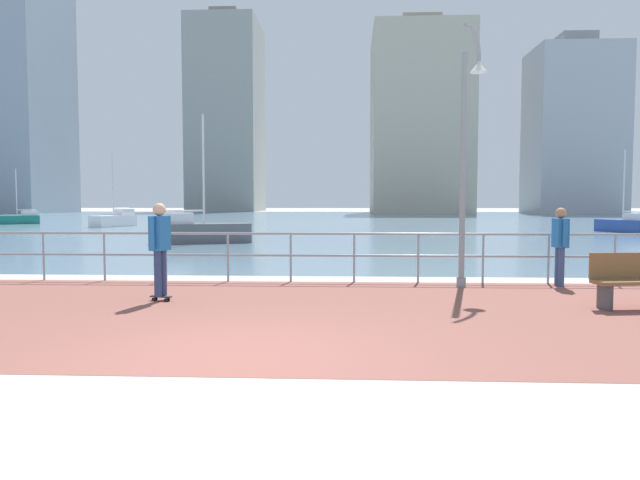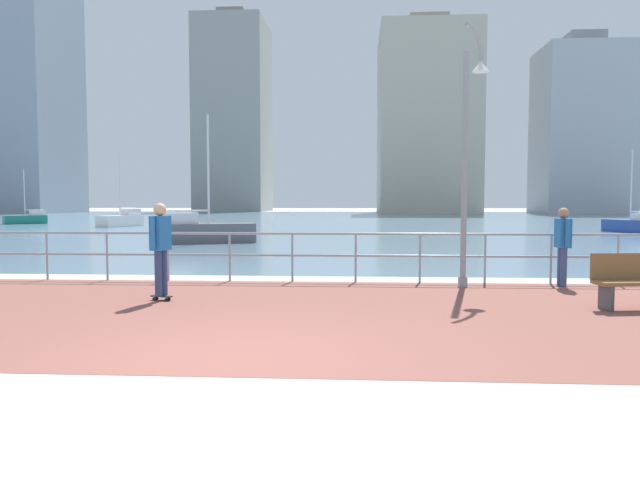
# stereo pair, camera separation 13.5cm
# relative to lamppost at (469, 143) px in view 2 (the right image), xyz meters

# --- Properties ---
(ground) EXTENTS (220.00, 220.00, 0.00)m
(ground) POSITION_rel_lamppost_xyz_m (-3.73, 33.99, -2.98)
(ground) COLOR #ADAAA5
(brick_paving) EXTENTS (28.00, 7.14, 0.01)m
(brick_paving) POSITION_rel_lamppost_xyz_m (-3.73, -3.09, -2.98)
(brick_paving) COLOR brown
(brick_paving) RESTS_ON ground
(harbor_water) EXTENTS (180.00, 88.00, 0.00)m
(harbor_water) POSITION_rel_lamppost_xyz_m (-3.73, 45.48, -2.98)
(harbor_water) COLOR slate
(harbor_water) RESTS_ON ground
(waterfront_railing) EXTENTS (25.25, 0.06, 1.10)m
(waterfront_railing) POSITION_rel_lamppost_xyz_m (-3.73, 0.48, -2.23)
(waterfront_railing) COLOR #8C99A3
(waterfront_railing) RESTS_ON ground
(lamppost) EXTENTS (0.64, 0.68, 5.39)m
(lamppost) POSITION_rel_lamppost_xyz_m (0.00, 0.00, 0.00)
(lamppost) COLOR gray
(lamppost) RESTS_ON ground
(skateboarder) EXTENTS (0.41, 0.55, 1.75)m
(skateboarder) POSITION_rel_lamppost_xyz_m (-5.81, -2.15, -1.93)
(skateboarder) COLOR black
(skateboarder) RESTS_ON ground
(bystander) EXTENTS (0.26, 0.55, 1.65)m
(bystander) POSITION_rel_lamppost_xyz_m (1.98, 0.13, -2.02)
(bystander) COLOR #384C7A
(bystander) RESTS_ON ground
(sailboat_gray) EXTENTS (2.25, 3.86, 5.18)m
(sailboat_gray) POSITION_rel_lamppost_xyz_m (-19.03, 28.52, -2.49)
(sailboat_gray) COLOR white
(sailboat_gray) RESTS_ON ground
(sailboat_blue) EXTENTS (2.09, 3.52, 4.73)m
(sailboat_blue) POSITION_rel_lamppost_xyz_m (13.33, 22.17, -2.53)
(sailboat_blue) COLOR #284799
(sailboat_blue) RESTS_ON ground
(sailboat_ivory) EXTENTS (2.92, 2.78, 4.33)m
(sailboat_ivory) POSITION_rel_lamppost_xyz_m (-28.42, 32.71, -2.57)
(sailboat_ivory) COLOR #197266
(sailboat_ivory) RESTS_ON ground
(sailboat_red) EXTENTS (4.05, 2.48, 5.45)m
(sailboat_red) POSITION_rel_lamppost_xyz_m (-8.77, 12.42, -2.46)
(sailboat_red) COLOR #595960
(sailboat_red) RESTS_ON ground
(tower_glass) EXTENTS (12.08, 10.48, 25.52)m
(tower_glass) POSITION_rel_lamppost_xyz_m (29.78, 74.91, 8.95)
(tower_glass) COLOR #A3A8B2
(tower_glass) RESTS_ON ground
(tower_beige) EXTENTS (12.24, 14.92, 36.33)m
(tower_beige) POSITION_rel_lamppost_xyz_m (-25.07, 96.47, 14.35)
(tower_beige) COLOR #939993
(tower_beige) RESTS_ON ground
(tower_slate) EXTENTS (14.21, 16.77, 29.02)m
(tower_slate) POSITION_rel_lamppost_xyz_m (8.09, 78.48, 10.70)
(tower_slate) COLOR #B2AD99
(tower_slate) RESTS_ON ground
(tower_steel) EXTENTS (13.74, 15.66, 41.80)m
(tower_steel) POSITION_rel_lamppost_xyz_m (-54.73, 77.72, 17.09)
(tower_steel) COLOR #8493A3
(tower_steel) RESTS_ON ground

